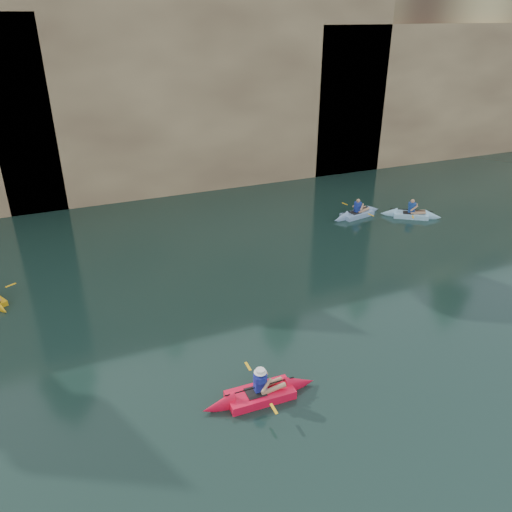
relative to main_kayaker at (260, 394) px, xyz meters
name	(u,v)px	position (x,y,z in m)	size (l,w,h in m)	color
ground	(407,438)	(2.99, -2.90, -0.17)	(160.00, 160.00, 0.00)	black
cliff	(150,77)	(2.99, 27.10, 5.83)	(70.00, 16.00, 12.00)	#CDBB7D
cliff_slab_center	(209,94)	(4.99, 19.70, 5.53)	(24.00, 2.40, 11.40)	tan
cliff_slab_east	(464,89)	(24.99, 19.70, 4.75)	(26.00, 2.40, 9.84)	tan
sea_cave_center	(117,174)	(-1.01, 19.05, 1.43)	(3.50, 1.00, 3.20)	black
sea_cave_east	(326,141)	(12.99, 19.05, 2.08)	(5.00, 1.00, 4.50)	black
main_kayaker	(260,394)	(0.00, 0.00, 0.00)	(3.50, 2.37, 1.30)	#F10E32
kayaker_ltblue_near	(411,214)	(13.23, 9.98, -0.01)	(3.11, 2.47, 1.28)	#98D6FE
kayaker_ltblue_mid	(357,214)	(10.58, 11.21, -0.02)	(3.38, 2.44, 1.26)	#80A6D6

